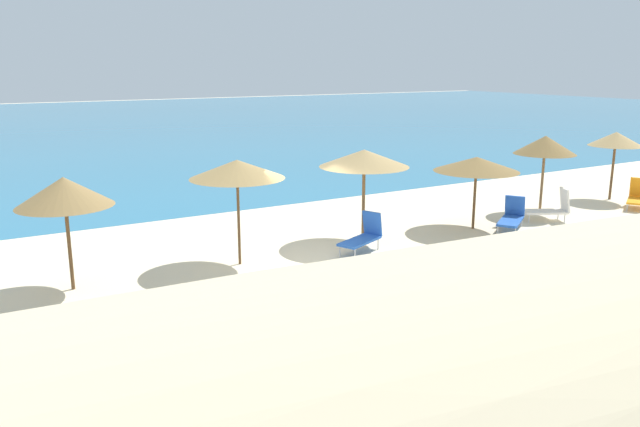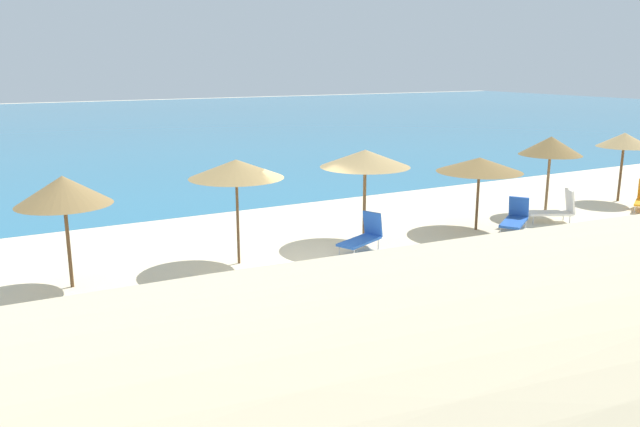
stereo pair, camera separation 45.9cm
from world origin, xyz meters
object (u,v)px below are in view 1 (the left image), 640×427
beach_umbrella_4 (364,158)px  lounge_chair_2 (551,208)px  lounge_chair_3 (638,196)px  beach_ball (438,267)px  beach_umbrella_3 (237,169)px  beach_umbrella_7 (616,139)px  beach_umbrella_5 (476,164)px  beach_umbrella_2 (64,192)px  lounge_chair_0 (512,217)px  lounge_chair_1 (363,236)px  beach_umbrella_6 (545,145)px

beach_umbrella_4 → lounge_chair_2: size_ratio=1.73×
lounge_chair_3 → beach_ball: lounge_chair_3 is taller
beach_umbrella_4 → lounge_chair_2: (6.84, -1.13, -2.05)m
beach_umbrella_3 → beach_umbrella_7: beach_umbrella_3 is taller
beach_umbrella_5 → beach_ball: 5.17m
beach_umbrella_4 → beach_umbrella_7: bearing=0.3°
beach_umbrella_2 → lounge_chair_2: (15.03, -1.16, -1.89)m
beach_umbrella_2 → lounge_chair_0: 13.27m
beach_umbrella_5 → lounge_chair_1: (-4.47, -0.32, -1.63)m
beach_umbrella_2 → beach_umbrella_5: bearing=-2.8°
lounge_chair_1 → lounge_chair_3: size_ratio=1.02×
beach_umbrella_7 → lounge_chair_2: beach_umbrella_7 is taller
lounge_chair_0 → beach_ball: lounge_chair_0 is taller
beach_umbrella_7 → lounge_chair_2: 5.34m
beach_umbrella_3 → lounge_chair_3: beach_umbrella_3 is taller
beach_umbrella_5 → lounge_chair_2: 3.43m
lounge_chair_0 → lounge_chair_3: size_ratio=1.07×
beach_umbrella_4 → beach_umbrella_3: bearing=-177.5°
beach_umbrella_5 → lounge_chair_2: (2.95, -0.56, -1.64)m
beach_umbrella_6 → beach_umbrella_3: bearing=-179.8°
lounge_chair_2 → beach_ball: bearing=136.1°
lounge_chair_1 → beach_ball: size_ratio=5.47×
beach_umbrella_4 → beach_umbrella_6: size_ratio=1.00×
beach_umbrella_7 → beach_ball: size_ratio=9.03×
lounge_chair_0 → beach_ball: bearing=79.8°
beach_umbrella_4 → beach_ball: size_ratio=9.44×
beach_umbrella_6 → lounge_chair_1: (-8.07, -0.74, -1.96)m
beach_umbrella_3 → beach_umbrella_7: (15.72, 0.25, -0.19)m
beach_umbrella_2 → lounge_chair_1: size_ratio=1.68×
beach_umbrella_5 → lounge_chair_0: (1.00, -0.67, -1.68)m
beach_ball → beach_umbrella_2: bearing=157.4°
beach_umbrella_6 → lounge_chair_3: bearing=-18.7°
beach_umbrella_6 → lounge_chair_0: (-2.60, -1.09, -2.00)m
beach_umbrella_6 → beach_umbrella_5: bearing=-173.3°
lounge_chair_2 → lounge_chair_3: (4.34, -0.27, -0.01)m
beach_umbrella_3 → lounge_chair_0: bearing=-6.8°
lounge_chair_2 → beach_umbrella_2: bearing=113.4°
lounge_chair_1 → beach_umbrella_7: bearing=-109.3°
lounge_chair_2 → lounge_chair_3: bearing=-65.7°
beach_umbrella_3 → beach_umbrella_6: size_ratio=1.02×
beach_umbrella_4 → beach_umbrella_6: beach_umbrella_4 is taller
beach_umbrella_3 → lounge_chair_2: bearing=-5.0°
beach_umbrella_2 → lounge_chair_3: (19.37, -1.43, -1.91)m
beach_umbrella_3 → beach_umbrella_7: size_ratio=1.06×
beach_umbrella_3 → beach_umbrella_4: (4.05, 0.18, -0.04)m
lounge_chair_2 → beach_umbrella_5: bearing=107.1°
beach_umbrella_3 → lounge_chair_3: 15.41m
lounge_chair_3 → beach_ball: bearing=69.6°
beach_umbrella_2 → beach_umbrella_7: size_ratio=1.02×
lounge_chair_1 → beach_umbrella_5: bearing=-109.7°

